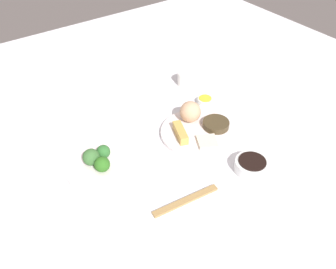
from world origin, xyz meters
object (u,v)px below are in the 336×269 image
at_px(teacup, 185,79).
at_px(main_plate, 198,133).
at_px(sauce_ramekin_hot_mustard, 205,101).
at_px(broccoli_plate, 102,164).
at_px(chopsticks_pair, 186,201).
at_px(soy_sauce_bowl, 251,166).

bearing_deg(teacup, main_plate, 60.20).
bearing_deg(sauce_ramekin_hot_mustard, teacup, -98.58).
xyz_separation_m(main_plate, sauce_ramekin_hot_mustard, (-0.14, -0.13, 0.00)).
bearing_deg(broccoli_plate, chopsticks_pair, 114.95).
xyz_separation_m(soy_sauce_bowl, sauce_ramekin_hot_mustard, (-0.12, -0.36, -0.01)).
bearing_deg(sauce_ramekin_hot_mustard, soy_sauce_bowl, 72.19).
bearing_deg(main_plate, sauce_ramekin_hot_mustard, -137.21).
bearing_deg(teacup, sauce_ramekin_hot_mustard, 81.42).
distance_m(main_plate, soy_sauce_bowl, 0.23).
xyz_separation_m(teacup, chopsticks_pair, (0.38, 0.50, -0.02)).
distance_m(sauce_ramekin_hot_mustard, chopsticks_pair, 0.50).
xyz_separation_m(broccoli_plate, teacup, (-0.51, -0.23, 0.02)).
height_order(main_plate, broccoli_plate, main_plate).
xyz_separation_m(broccoli_plate, chopsticks_pair, (-0.13, 0.27, -0.00)).
height_order(sauce_ramekin_hot_mustard, teacup, teacup).
height_order(main_plate, chopsticks_pair, main_plate).
bearing_deg(teacup, broccoli_plate, 23.81).
xyz_separation_m(soy_sauce_bowl, chopsticks_pair, (0.24, -0.02, -0.02)).
relative_size(main_plate, teacup, 4.03).
distance_m(broccoli_plate, sauce_ramekin_hot_mustard, 0.49).
relative_size(broccoli_plate, teacup, 3.66).
bearing_deg(broccoli_plate, sauce_ramekin_hot_mustard, -171.94).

